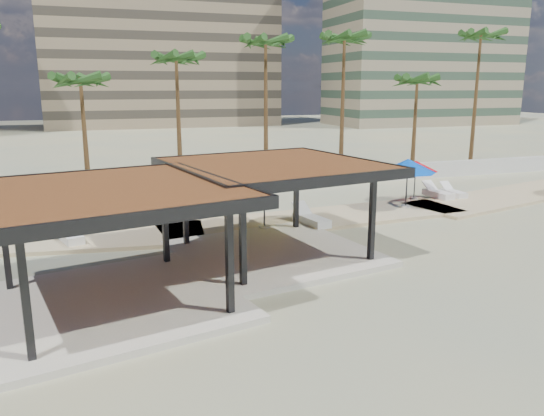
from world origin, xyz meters
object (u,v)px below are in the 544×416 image
at_px(umbrella_c, 416,166).
at_px(umbrella_a, 40,187).
at_px(lounger_d, 438,194).
at_px(pavilion_west, 110,236).
at_px(pavilion_central, 274,201).
at_px(lounger_a, 69,236).
at_px(lounger_c, 453,193).
at_px(lounger_b, 311,219).

bearing_deg(umbrella_c, umbrella_a, -175.31).
bearing_deg(umbrella_c, lounger_d, 1.73).
xyz_separation_m(pavilion_west, umbrella_a, (-2.53, 8.38, 0.16)).
bearing_deg(umbrella_c, pavilion_central, -148.22).
xyz_separation_m(lounger_a, lounger_d, (20.75, 2.58, 0.01)).
bearing_deg(lounger_d, lounger_c, -94.94).
bearing_deg(pavilion_central, umbrella_a, 139.12).
distance_m(umbrella_c, lounger_c, 3.32).
distance_m(umbrella_a, lounger_b, 12.34).
height_order(pavilion_west, lounger_b, pavilion_west).
distance_m(lounger_a, lounger_b, 11.02).
relative_size(pavilion_west, umbrella_a, 2.81).
height_order(pavilion_central, umbrella_a, pavilion_central).
height_order(umbrella_a, lounger_a, umbrella_a).
bearing_deg(lounger_c, umbrella_c, 91.06).
distance_m(umbrella_a, umbrella_c, 20.17).
xyz_separation_m(pavilion_central, lounger_d, (12.91, 6.99, -1.89)).
xyz_separation_m(lounger_c, lounger_d, (-1.11, 0.01, 0.02)).
height_order(pavilion_central, umbrella_c, pavilion_central).
relative_size(umbrella_a, lounger_d, 1.37).
bearing_deg(umbrella_c, lounger_c, 0.93).
relative_size(umbrella_c, lounger_d, 1.36).
bearing_deg(lounger_d, lounger_a, 92.44).
bearing_deg(lounger_b, pavilion_west, 114.66).
bearing_deg(lounger_c, pavilion_central, 116.63).
bearing_deg(umbrella_a, lounger_d, 4.46).
bearing_deg(lounger_c, umbrella_a, 94.36).
distance_m(lounger_b, lounger_c, 11.38).
distance_m(pavilion_central, lounger_a, 9.20).
relative_size(pavilion_west, lounger_a, 3.97).
bearing_deg(umbrella_c, pavilion_west, -150.28).
xyz_separation_m(pavilion_central, lounger_a, (-7.84, 4.41, -1.91)).
bearing_deg(lounger_c, pavilion_west, 116.44).
xyz_separation_m(pavilion_central, pavilion_west, (-6.37, -3.09, -0.02)).
distance_m(umbrella_a, lounger_a, 2.47).
height_order(umbrella_c, lounger_c, umbrella_c).
bearing_deg(pavilion_central, umbrella_c, 21.62).
bearing_deg(umbrella_a, lounger_b, -8.02).
bearing_deg(pavilion_central, lounger_a, 140.50).
relative_size(umbrella_a, lounger_c, 1.58).
xyz_separation_m(pavilion_central, umbrella_a, (-8.90, 5.29, 0.14)).
bearing_deg(lounger_a, lounger_d, -100.21).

